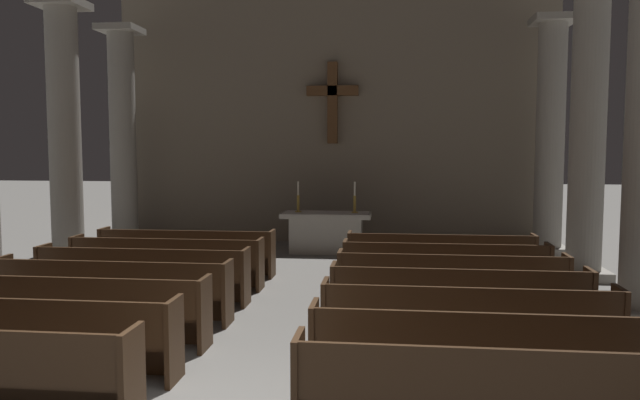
{
  "coord_description": "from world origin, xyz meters",
  "views": [
    {
      "loc": [
        1.6,
        -5.38,
        2.62
      ],
      "look_at": [
        0.0,
        8.41,
        1.43
      ],
      "focal_mm": 34.84,
      "sensor_mm": 36.0,
      "label": 1
    }
  ],
  "objects_px": {
    "pew_left_row_2": "(24,335)",
    "pew_left_row_5": "(142,275)",
    "pew_right_row_5": "(451,282)",
    "candlestick_right": "(355,203)",
    "pew_right_row_1": "(500,395)",
    "candlestick_left": "(298,202)",
    "pew_left_row_7": "(187,252)",
    "column_left_fourth": "(123,141)",
    "pew_right_row_2": "(482,352)",
    "pew_right_row_4": "(459,300)",
    "pew_left_row_3": "(74,310)",
    "column_right_third": "(588,139)",
    "column_left_third": "(65,140)",
    "pew_right_row_3": "(468,322)",
    "pew_left_row_4": "(112,290)",
    "column_right_fourth": "(550,141)",
    "pew_right_row_7": "(440,257)",
    "altar": "(326,231)",
    "pew_left_row_6": "(167,262)",
    "pew_right_row_6": "(445,268)"
  },
  "relations": [
    {
      "from": "pew_left_row_6",
      "to": "candlestick_right",
      "type": "distance_m",
      "value": 5.32
    },
    {
      "from": "pew_right_row_6",
      "to": "candlestick_right",
      "type": "height_order",
      "value": "candlestick_right"
    },
    {
      "from": "pew_left_row_5",
      "to": "candlestick_left",
      "type": "distance_m",
      "value": 5.64
    },
    {
      "from": "pew_right_row_2",
      "to": "candlestick_left",
      "type": "relative_size",
      "value": 4.73
    },
    {
      "from": "column_left_fourth",
      "to": "column_right_fourth",
      "type": "height_order",
      "value": "same"
    },
    {
      "from": "pew_left_row_4",
      "to": "pew_left_row_7",
      "type": "relative_size",
      "value": 1.0
    },
    {
      "from": "pew_left_row_5",
      "to": "altar",
      "type": "bearing_deg",
      "value": 64.19
    },
    {
      "from": "pew_left_row_6",
      "to": "pew_right_row_2",
      "type": "bearing_deg",
      "value": -41.54
    },
    {
      "from": "pew_right_row_2",
      "to": "column_left_fourth",
      "type": "xyz_separation_m",
      "value": [
        -7.93,
        9.07,
        2.29
      ]
    },
    {
      "from": "pew_left_row_5",
      "to": "pew_right_row_6",
      "type": "distance_m",
      "value": 5.22
    },
    {
      "from": "pew_right_row_4",
      "to": "pew_right_row_6",
      "type": "height_order",
      "value": "same"
    },
    {
      "from": "candlestick_left",
      "to": "pew_right_row_5",
      "type": "bearing_deg",
      "value": -58.35
    },
    {
      "from": "pew_left_row_2",
      "to": "pew_left_row_5",
      "type": "height_order",
      "value": "same"
    },
    {
      "from": "pew_right_row_3",
      "to": "pew_right_row_7",
      "type": "bearing_deg",
      "value": 90.0
    },
    {
      "from": "pew_right_row_2",
      "to": "column_right_third",
      "type": "distance_m",
      "value": 7.16
    },
    {
      "from": "pew_left_row_5",
      "to": "column_left_third",
      "type": "bearing_deg",
      "value": 135.51
    },
    {
      "from": "candlestick_right",
      "to": "pew_left_row_4",
      "type": "bearing_deg",
      "value": -116.91
    },
    {
      "from": "pew_left_row_4",
      "to": "column_right_fourth",
      "type": "relative_size",
      "value": 0.63
    },
    {
      "from": "pew_left_row_3",
      "to": "pew_left_row_2",
      "type": "bearing_deg",
      "value": -90.0
    },
    {
      "from": "pew_right_row_5",
      "to": "candlestick_right",
      "type": "bearing_deg",
      "value": 109.33
    },
    {
      "from": "pew_left_row_7",
      "to": "candlestick_right",
      "type": "relative_size",
      "value": 4.73
    },
    {
      "from": "column_right_fourth",
      "to": "column_left_third",
      "type": "bearing_deg",
      "value": -164.9
    },
    {
      "from": "pew_left_row_2",
      "to": "column_left_fourth",
      "type": "distance_m",
      "value": 9.77
    },
    {
      "from": "pew_left_row_2",
      "to": "column_left_fourth",
      "type": "height_order",
      "value": "column_left_fourth"
    },
    {
      "from": "pew_left_row_5",
      "to": "pew_right_row_2",
      "type": "xyz_separation_m",
      "value": [
        5.1,
        -3.39,
        0.0
      ]
    },
    {
      "from": "pew_left_row_3",
      "to": "pew_right_row_6",
      "type": "height_order",
      "value": "same"
    },
    {
      "from": "pew_left_row_6",
      "to": "altar",
      "type": "distance_m",
      "value": 4.86
    },
    {
      "from": "pew_right_row_7",
      "to": "pew_right_row_3",
      "type": "bearing_deg",
      "value": -90.0
    },
    {
      "from": "pew_right_row_5",
      "to": "altar",
      "type": "bearing_deg",
      "value": 115.81
    },
    {
      "from": "column_right_third",
      "to": "column_right_fourth",
      "type": "relative_size",
      "value": 1.0
    },
    {
      "from": "pew_left_row_4",
      "to": "candlestick_right",
      "type": "relative_size",
      "value": 4.73
    },
    {
      "from": "candlestick_right",
      "to": "pew_left_row_3",
      "type": "bearing_deg",
      "value": -113.34
    },
    {
      "from": "pew_left_row_2",
      "to": "pew_left_row_7",
      "type": "relative_size",
      "value": 1.0
    },
    {
      "from": "pew_right_row_3",
      "to": "pew_right_row_4",
      "type": "height_order",
      "value": "same"
    },
    {
      "from": "pew_left_row_4",
      "to": "pew_right_row_1",
      "type": "xyz_separation_m",
      "value": [
        5.1,
        -3.39,
        0.0
      ]
    },
    {
      "from": "pew_right_row_3",
      "to": "pew_right_row_7",
      "type": "distance_m",
      "value": 4.52
    },
    {
      "from": "pew_right_row_1",
      "to": "column_right_third",
      "type": "relative_size",
      "value": 0.63
    },
    {
      "from": "pew_left_row_7",
      "to": "column_left_fourth",
      "type": "relative_size",
      "value": 0.63
    },
    {
      "from": "pew_left_row_2",
      "to": "pew_left_row_7",
      "type": "bearing_deg",
      "value": 90.0
    },
    {
      "from": "pew_right_row_1",
      "to": "candlestick_left",
      "type": "xyz_separation_m",
      "value": [
        -3.25,
        9.79,
        0.78
      ]
    },
    {
      "from": "column_right_fourth",
      "to": "altar",
      "type": "xyz_separation_m",
      "value": [
        -5.38,
        -0.41,
        -2.24
      ]
    },
    {
      "from": "column_right_third",
      "to": "pew_right_row_3",
      "type": "bearing_deg",
      "value": -119.31
    },
    {
      "from": "pew_right_row_2",
      "to": "column_left_fourth",
      "type": "height_order",
      "value": "column_left_fourth"
    },
    {
      "from": "pew_left_row_4",
      "to": "column_right_third",
      "type": "relative_size",
      "value": 0.63
    },
    {
      "from": "pew_right_row_4",
      "to": "pew_left_row_3",
      "type": "bearing_deg",
      "value": -167.51
    },
    {
      "from": "pew_left_row_7",
      "to": "pew_right_row_5",
      "type": "xyz_separation_m",
      "value": [
        5.1,
        -2.26,
        0.0
      ]
    },
    {
      "from": "pew_right_row_2",
      "to": "pew_right_row_3",
      "type": "bearing_deg",
      "value": 90.0
    },
    {
      "from": "pew_left_row_4",
      "to": "candlestick_right",
      "type": "distance_m",
      "value": 7.22
    },
    {
      "from": "pew_right_row_6",
      "to": "column_right_third",
      "type": "relative_size",
      "value": 0.63
    },
    {
      "from": "candlestick_right",
      "to": "candlestick_left",
      "type": "bearing_deg",
      "value": 180.0
    }
  ]
}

